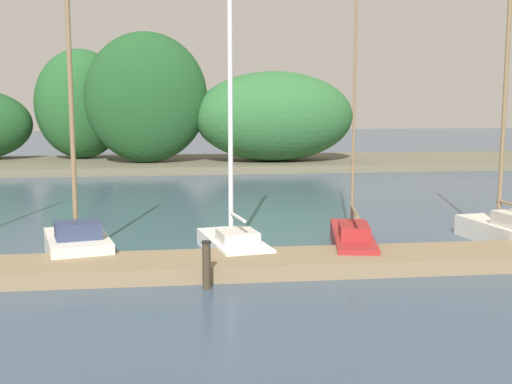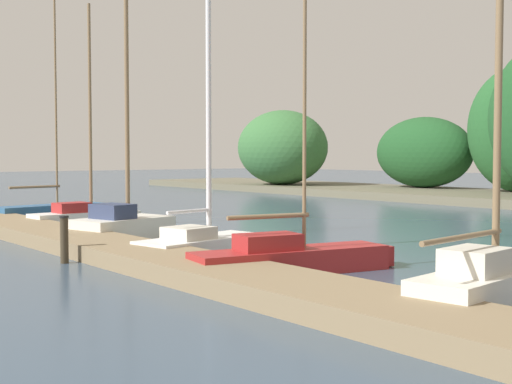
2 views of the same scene
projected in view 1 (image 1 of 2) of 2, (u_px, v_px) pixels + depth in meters
The scene contains 7 objects.
dock_pier at pixel (226, 265), 14.49m from camera, with size 25.69×1.80×0.35m.
far_shore at pixel (204, 120), 36.31m from camera, with size 65.38×8.24×7.38m.
sailboat_2 at pixel (77, 241), 15.71m from camera, with size 1.96×2.98×6.46m.
sailboat_3 at pixel (233, 236), 16.22m from camera, with size 1.70×3.43×8.00m.
sailboat_4 at pixel (352, 236), 16.66m from camera, with size 1.68×4.27×8.41m.
sailboat_5 at pixel (502, 226), 17.35m from camera, with size 1.40×3.63×7.55m.
mooring_piling_1 at pixel (207, 265), 13.20m from camera, with size 0.19×0.19×0.99m.
Camera 1 is at (-1.13, -2.07, 3.82)m, focal length 45.94 mm.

